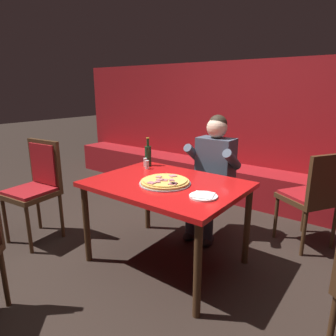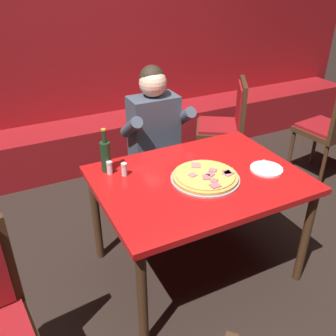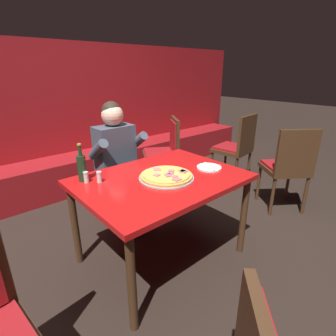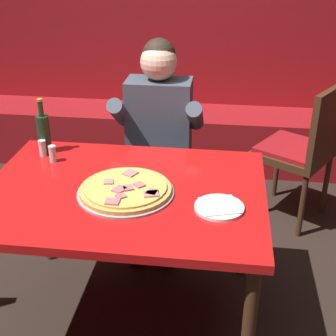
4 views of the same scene
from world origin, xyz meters
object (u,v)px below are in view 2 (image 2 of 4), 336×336
pizza (205,177)px  shaker_oregano (124,170)px  dining_chair_side_aisle (333,125)px  dining_chair_near_left (227,121)px  shaker_red_pepper_flakes (110,168)px  diner_seated_blue_shirt (158,141)px  plate_white_paper (266,169)px  beer_bottle (106,155)px  main_dining_table (199,188)px

pizza → shaker_oregano: bearing=147.9°
dining_chair_side_aisle → dining_chair_near_left: size_ratio=1.04×
shaker_oregano → dining_chair_side_aisle: 2.21m
pizza → shaker_red_pepper_flakes: 0.61m
dining_chair_near_left → diner_seated_blue_shirt: bearing=-158.1°
pizza → diner_seated_blue_shirt: diner_seated_blue_shirt is taller
plate_white_paper → dining_chair_side_aisle: dining_chair_side_aisle is taller
shaker_red_pepper_flakes → diner_seated_blue_shirt: 0.68m
beer_bottle → dining_chair_side_aisle: bearing=4.1°
shaker_red_pepper_flakes → dining_chair_near_left: dining_chair_near_left is taller
beer_bottle → dining_chair_near_left: (1.46, 0.73, -0.30)m
plate_white_paper → diner_seated_blue_shirt: (-0.39, 0.82, -0.06)m
plate_white_paper → dining_chair_side_aisle: (1.33, 0.62, -0.18)m
beer_bottle → shaker_oregano: bearing=-54.0°
diner_seated_blue_shirt → dining_chair_side_aisle: size_ratio=1.27×
plate_white_paper → diner_seated_blue_shirt: 0.91m
plate_white_paper → beer_bottle: 1.04m
beer_bottle → shaker_red_pepper_flakes: beer_bottle is taller
main_dining_table → beer_bottle: (-0.49, 0.34, 0.19)m
dining_chair_side_aisle → dining_chair_near_left: 0.98m
dining_chair_side_aisle → shaker_red_pepper_flakes: bearing=-174.6°
shaker_red_pepper_flakes → dining_chair_side_aisle: dining_chair_side_aisle is taller
shaker_oregano → diner_seated_blue_shirt: bearing=45.7°
beer_bottle → shaker_red_pepper_flakes: (0.00, -0.05, -0.07)m
pizza → shaker_red_pepper_flakes: bearing=146.9°
main_dining_table → diner_seated_blue_shirt: (0.05, 0.70, 0.03)m
shaker_red_pepper_flakes → diner_seated_blue_shirt: bearing=37.5°
shaker_red_pepper_flakes → dining_chair_near_left: size_ratio=0.09×
plate_white_paper → shaker_red_pepper_flakes: size_ratio=2.44×
beer_bottle → dining_chair_side_aisle: (2.26, 0.16, -0.28)m
shaker_oregano → dining_chair_near_left: size_ratio=0.09×
main_dining_table → plate_white_paper: 0.46m
beer_bottle → shaker_red_pepper_flakes: size_ratio=3.40×
plate_white_paper → shaker_red_pepper_flakes: shaker_red_pepper_flakes is taller
pizza → diner_seated_blue_shirt: bearing=87.8°
pizza → plate_white_paper: bearing=-10.5°
main_dining_table → beer_bottle: size_ratio=4.38×
main_dining_table → diner_seated_blue_shirt: size_ratio=1.00×
main_dining_table → pizza: 0.11m
beer_bottle → shaker_red_pepper_flakes: bearing=-85.7°
main_dining_table → dining_chair_side_aisle: 1.84m
dining_chair_side_aisle → shaker_oregano: bearing=-172.9°
main_dining_table → shaker_oregano: size_ratio=14.88×
main_dining_table → shaker_red_pepper_flakes: bearing=149.3°
pizza → dining_chair_side_aisle: bearing=17.2°
plate_white_paper → shaker_red_pepper_flakes: 1.01m
dining_chair_near_left → pizza: bearing=-130.5°
plate_white_paper → dining_chair_side_aisle: 1.48m
dining_chair_side_aisle → main_dining_table: bearing=-164.2°
diner_seated_blue_shirt → dining_chair_near_left: 1.00m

